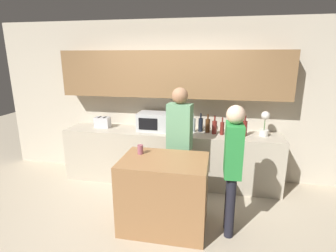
% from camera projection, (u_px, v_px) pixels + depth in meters
% --- Properties ---
extents(ground_plane, '(14.00, 14.00, 0.00)m').
position_uv_depth(ground_plane, '(149.00, 230.00, 3.28)').
color(ground_plane, '#BCAD93').
extents(back_wall, '(6.40, 0.40, 2.70)m').
position_uv_depth(back_wall, '(173.00, 91.00, 4.46)').
color(back_wall, beige).
rests_on(back_wall, ground_plane).
extents(back_counter, '(3.60, 0.62, 0.89)m').
position_uv_depth(back_counter, '(170.00, 156.00, 4.48)').
color(back_counter, '#B7AD99').
rests_on(back_counter, ground_plane).
extents(kitchen_island, '(1.05, 0.73, 0.91)m').
position_uv_depth(kitchen_island, '(164.00, 193.00, 3.27)').
color(kitchen_island, '#996B42').
rests_on(kitchen_island, ground_plane).
extents(microwave, '(0.52, 0.39, 0.30)m').
position_uv_depth(microwave, '(154.00, 121.00, 4.42)').
color(microwave, '#B7BABC').
rests_on(microwave, back_counter).
extents(toaster, '(0.26, 0.16, 0.18)m').
position_uv_depth(toaster, '(103.00, 122.00, 4.61)').
color(toaster, silver).
rests_on(toaster, back_counter).
extents(potted_plant, '(0.14, 0.14, 0.39)m').
position_uv_depth(potted_plant, '(265.00, 124.00, 4.07)').
color(potted_plant, silver).
rests_on(potted_plant, back_counter).
extents(bottle_0, '(0.09, 0.09, 0.31)m').
position_uv_depth(bottle_0, '(193.00, 125.00, 4.31)').
color(bottle_0, silver).
rests_on(bottle_0, back_counter).
extents(bottle_1, '(0.08, 0.08, 0.31)m').
position_uv_depth(bottle_1, '(201.00, 124.00, 4.34)').
color(bottle_1, black).
rests_on(bottle_1, back_counter).
extents(bottle_2, '(0.08, 0.08, 0.31)m').
position_uv_depth(bottle_2, '(208.00, 125.00, 4.29)').
color(bottle_2, '#472814').
rests_on(bottle_2, back_counter).
extents(bottle_3, '(0.08, 0.08, 0.29)m').
position_uv_depth(bottle_3, '(214.00, 127.00, 4.21)').
color(bottle_3, maroon).
rests_on(bottle_3, back_counter).
extents(bottle_4, '(0.06, 0.06, 0.28)m').
position_uv_depth(bottle_4, '(222.00, 128.00, 4.16)').
color(bottle_4, maroon).
rests_on(bottle_4, back_counter).
extents(bottle_5, '(0.06, 0.06, 0.28)m').
position_uv_depth(bottle_5, '(229.00, 129.00, 4.11)').
color(bottle_5, '#194723').
rests_on(bottle_5, back_counter).
extents(bottle_6, '(0.08, 0.08, 0.29)m').
position_uv_depth(bottle_6, '(237.00, 130.00, 4.06)').
color(bottle_6, '#472814').
rests_on(bottle_6, back_counter).
extents(bottle_7, '(0.08, 0.08, 0.33)m').
position_uv_depth(bottle_7, '(244.00, 128.00, 4.09)').
color(bottle_7, maroon).
rests_on(bottle_7, back_counter).
extents(cup_0, '(0.07, 0.07, 0.12)m').
position_uv_depth(cup_0, '(140.00, 149.00, 3.31)').
color(cup_0, '#995263').
rests_on(cup_0, kitchen_island).
extents(person_left, '(0.21, 0.34, 1.59)m').
position_uv_depth(person_left, '(233.00, 161.00, 3.01)').
color(person_left, black).
rests_on(person_left, ground_plane).
extents(person_center, '(0.36, 0.24, 1.70)m').
position_uv_depth(person_center, '(180.00, 136.00, 3.70)').
color(person_center, black).
rests_on(person_center, ground_plane).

